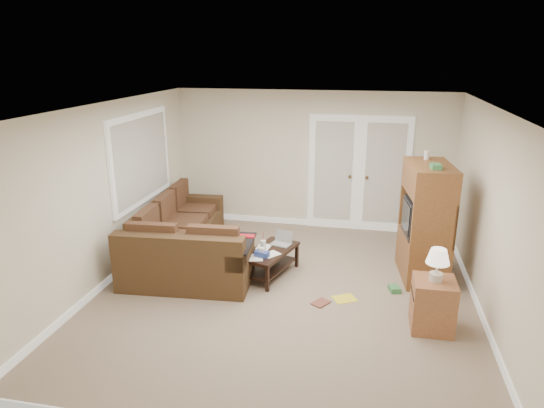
% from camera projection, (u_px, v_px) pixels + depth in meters
% --- Properties ---
extents(floor, '(5.50, 5.50, 0.00)m').
position_uv_depth(floor, '(285.00, 292.00, 6.62)').
color(floor, gray).
rests_on(floor, ground).
extents(ceiling, '(5.00, 5.50, 0.02)m').
position_uv_depth(ceiling, '(286.00, 107.00, 5.86)').
color(ceiling, silver).
rests_on(ceiling, wall_back).
extents(wall_left, '(0.02, 5.50, 2.50)m').
position_uv_depth(wall_left, '(108.00, 194.00, 6.72)').
color(wall_left, '#EEE7CE').
rests_on(wall_left, floor).
extents(wall_right, '(0.02, 5.50, 2.50)m').
position_uv_depth(wall_right, '(492.00, 218.00, 5.76)').
color(wall_right, '#EEE7CE').
rests_on(wall_right, floor).
extents(wall_back, '(5.00, 0.02, 2.50)m').
position_uv_depth(wall_back, '(312.00, 160.00, 8.81)').
color(wall_back, '#EEE7CE').
rests_on(wall_back, floor).
extents(wall_front, '(5.00, 0.02, 2.50)m').
position_uv_depth(wall_front, '(222.00, 313.00, 3.67)').
color(wall_front, '#EEE7CE').
rests_on(wall_front, floor).
extents(baseboards, '(5.00, 5.50, 0.10)m').
position_uv_depth(baseboards, '(285.00, 289.00, 6.60)').
color(baseboards, white).
rests_on(baseboards, floor).
extents(french_doors, '(1.80, 0.05, 2.13)m').
position_uv_depth(french_doors, '(358.00, 174.00, 8.68)').
color(french_doors, white).
rests_on(french_doors, floor).
extents(window_left, '(0.05, 1.92, 1.42)m').
position_uv_depth(window_left, '(141.00, 158.00, 7.55)').
color(window_left, white).
rests_on(window_left, wall_left).
extents(sectional_sofa, '(2.01, 2.79, 0.85)m').
position_uv_depth(sectional_sofa, '(183.00, 244.00, 7.41)').
color(sectional_sofa, '#49321C').
rests_on(sectional_sofa, floor).
extents(coffee_table, '(0.76, 1.09, 0.67)m').
position_uv_depth(coffee_table, '(271.00, 261.00, 7.06)').
color(coffee_table, black).
rests_on(coffee_table, floor).
extents(tv_armoire, '(0.68, 1.10, 1.80)m').
position_uv_depth(tv_armoire, '(425.00, 221.00, 6.85)').
color(tv_armoire, brown).
rests_on(tv_armoire, floor).
extents(side_cabinet, '(0.48, 0.48, 1.02)m').
position_uv_depth(side_cabinet, '(433.00, 301.00, 5.65)').
color(side_cabinet, '#9B5E38').
rests_on(side_cabinet, floor).
extents(space_heater, '(0.14, 0.13, 0.31)m').
position_uv_depth(space_heater, '(428.00, 231.00, 8.46)').
color(space_heater, silver).
rests_on(space_heater, floor).
extents(floor_magazine, '(0.37, 0.34, 0.01)m').
position_uv_depth(floor_magazine, '(344.00, 299.00, 6.44)').
color(floor_magazine, yellow).
rests_on(floor_magazine, floor).
extents(floor_greenbox, '(0.18, 0.21, 0.07)m').
position_uv_depth(floor_greenbox, '(394.00, 289.00, 6.64)').
color(floor_greenbox, '#3B8247').
rests_on(floor_greenbox, floor).
extents(floor_book, '(0.27, 0.29, 0.02)m').
position_uv_depth(floor_book, '(316.00, 301.00, 6.38)').
color(floor_book, brown).
rests_on(floor_book, floor).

